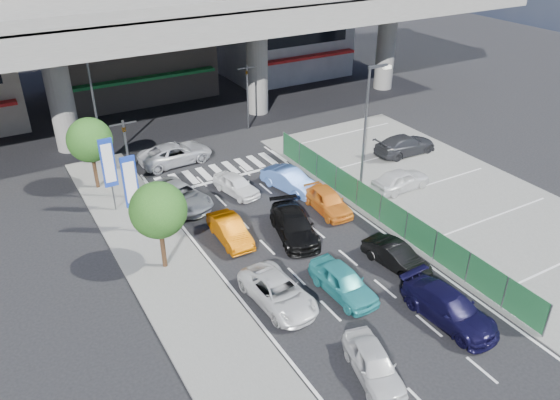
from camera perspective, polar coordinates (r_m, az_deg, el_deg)
ground at (r=28.23m, az=4.49°, el=-6.98°), size 120.00×120.00×0.00m
parking_lot at (r=35.90m, az=17.35°, el=0.19°), size 12.00×28.00×0.06m
sidewalk_left at (r=28.68m, az=-11.89°, el=-6.82°), size 4.00×30.00×0.12m
fence_run at (r=31.23m, az=11.60°, el=-1.71°), size 0.16×22.00×1.80m
expressway at (r=43.41m, az=-12.38°, el=18.08°), size 64.00×14.00×10.75m
building_center at (r=54.00m, az=-16.26°, el=18.32°), size 14.00×10.90×15.00m
building_east at (r=59.38m, az=-0.02°, el=18.81°), size 12.00×10.90×12.00m
traffic_light_left at (r=33.84m, az=-15.85°, el=6.00°), size 1.60×1.24×5.20m
traffic_light_right at (r=43.88m, az=-3.46°, el=12.28°), size 1.60×1.24×5.20m
street_lamp_right at (r=34.11m, az=9.19°, el=8.44°), size 1.65×0.22×8.00m
street_lamp_left at (r=39.06m, az=-18.66°, el=9.96°), size 1.65×0.22×8.00m
signboard_near at (r=30.43m, az=-15.34°, el=1.60°), size 0.80×0.14×4.70m
signboard_far at (r=33.01m, az=-17.48°, el=3.49°), size 0.80×0.14×4.70m
tree_near at (r=26.90m, az=-12.60°, el=-1.07°), size 2.80×2.80×4.80m
tree_far at (r=36.03m, az=-19.27°, el=5.92°), size 2.80×2.80×4.80m
van_white_back_left at (r=22.55m, az=9.75°, el=-16.49°), size 2.37×3.96×1.26m
minivan_navy_back at (r=25.71m, az=17.27°, el=-10.69°), size 2.22×4.87×1.38m
sedan_white_mid_left at (r=25.52m, az=-0.20°, el=-9.60°), size 2.35×4.65×1.26m
taxi_teal_mid at (r=26.21m, az=6.62°, el=-8.47°), size 1.74×4.09×1.38m
hatch_black_mid_right at (r=28.45m, az=12.02°, el=-5.78°), size 1.76×3.91×1.25m
taxi_orange_left at (r=30.00m, az=-5.25°, el=-3.17°), size 1.49×3.90×1.27m
sedan_black_mid at (r=30.20m, az=1.48°, el=-2.67°), size 3.08×5.09×1.38m
taxi_orange_right at (r=32.77m, az=4.96°, el=-0.04°), size 1.90×4.15×1.38m
wagon_silver_front_left at (r=33.77m, az=-10.44°, el=0.45°), size 3.39×5.23×1.34m
sedan_white_front_mid at (r=34.73m, az=-4.60°, el=1.61°), size 2.15×3.83×1.23m
kei_truck_front_right at (r=34.99m, az=1.06°, el=2.07°), size 2.46×4.42×1.38m
crossing_wagon_silver at (r=39.38m, az=-10.87°, el=4.79°), size 5.33×2.69×1.45m
parked_sedan_white at (r=35.80m, az=12.47°, el=2.11°), size 4.12×1.78×1.38m
parked_sedan_dgrey at (r=41.06m, az=12.95°, el=5.66°), size 4.88×2.03×1.41m
traffic_cone at (r=35.41m, az=10.35°, el=1.40°), size 0.39×0.39×0.70m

